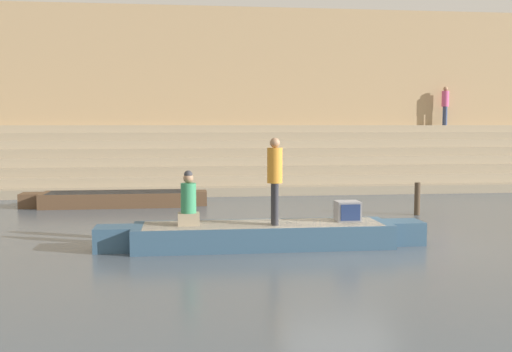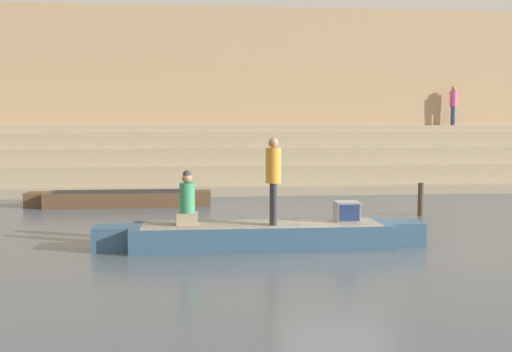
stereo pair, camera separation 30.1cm
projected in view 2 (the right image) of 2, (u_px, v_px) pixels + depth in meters
ground_plane at (339, 242)px, 13.12m from camera, size 120.00×120.00×0.00m
ghat_steps at (271, 164)px, 25.05m from camera, size 36.00×5.77×2.53m
back_wall at (264, 96)px, 27.41m from camera, size 34.20×1.28×7.76m
rowboat_main at (262, 235)px, 12.56m from camera, size 6.90×1.40×0.49m
person_standing at (273, 174)px, 12.32m from camera, size 0.31×0.31×1.80m
person_rowing at (187, 202)px, 12.35m from camera, size 0.44×0.35×1.13m
tv_set at (347, 211)px, 12.84m from camera, size 0.50×0.48×0.43m
moored_boat_shore at (120, 198)px, 18.90m from camera, size 5.73×1.31×0.45m
mooring_post at (421, 199)px, 16.87m from camera, size 0.16×0.16×0.93m
person_on_steps at (453, 103)px, 27.33m from camera, size 0.32×0.32×1.77m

